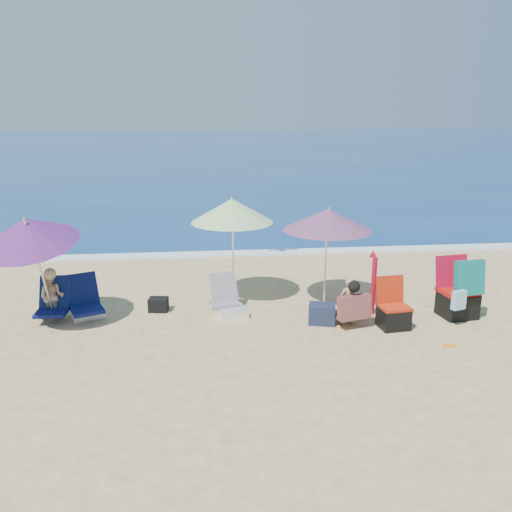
{
  "coord_description": "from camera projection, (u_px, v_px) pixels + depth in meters",
  "views": [
    {
      "loc": [
        -1.19,
        -7.65,
        3.55
      ],
      "look_at": [
        -0.3,
        1.0,
        1.1
      ],
      "focal_mm": 36.84,
      "sensor_mm": 36.0,
      "label": 1
    }
  ],
  "objects": [
    {
      "name": "chair_navy",
      "position": [
        86.0,
        306.0,
        9.24
      ],
      "size": [
        0.75,
        0.87,
        0.74
      ],
      "color": "#0E164F",
      "rests_on": "ground"
    },
    {
      "name": "chair_rainbow",
      "position": [
        228.0,
        304.0,
        9.37
      ],
      "size": [
        0.69,
        0.81,
        0.69
      ],
      "color": "#C06244",
      "rests_on": "ground"
    },
    {
      "name": "umbrella_blue",
      "position": [
        28.0,
        231.0,
        8.22
      ],
      "size": [
        1.91,
        1.95,
        2.07
      ],
      "color": "silver",
      "rests_on": "ground"
    },
    {
      "name": "bag_navy_b",
      "position": [
        322.0,
        314.0,
        8.97
      ],
      "size": [
        0.51,
        0.43,
        0.34
      ],
      "color": "#1A243A",
      "rests_on": "ground"
    },
    {
      "name": "foam",
      "position": [
        251.0,
        253.0,
        13.28
      ],
      "size": [
        120.0,
        0.5,
        0.04
      ],
      "color": "white",
      "rests_on": "ground"
    },
    {
      "name": "orange_item",
      "position": [
        450.0,
        345.0,
        8.12
      ],
      "size": [
        0.22,
        0.12,
        0.03
      ],
      "color": "orange",
      "rests_on": "ground"
    },
    {
      "name": "umbrella_striped",
      "position": [
        232.0,
        211.0,
        9.51
      ],
      "size": [
        1.67,
        1.67,
        2.02
      ],
      "color": "white",
      "rests_on": "ground"
    },
    {
      "name": "bag_black_a",
      "position": [
        158.0,
        304.0,
        9.51
      ],
      "size": [
        0.37,
        0.29,
        0.25
      ],
      "color": "black",
      "rests_on": "ground"
    },
    {
      "name": "umbrella_turquoise",
      "position": [
        328.0,
        220.0,
        9.37
      ],
      "size": [
        2.09,
        2.09,
        1.85
      ],
      "color": "white",
      "rests_on": "ground"
    },
    {
      "name": "camp_chair_left",
      "position": [
        393.0,
        313.0,
        8.78
      ],
      "size": [
        0.53,
        0.54,
        0.84
      ],
      "color": "red",
      "rests_on": "ground"
    },
    {
      "name": "furled_umbrella",
      "position": [
        373.0,
        279.0,
        9.26
      ],
      "size": [
        0.16,
        0.23,
        1.16
      ],
      "color": "#B00C21",
      "rests_on": "ground"
    },
    {
      "name": "person_left",
      "position": [
        52.0,
        297.0,
        9.03
      ],
      "size": [
        0.53,
        0.65,
        0.94
      ],
      "color": "tan",
      "rests_on": "ground"
    },
    {
      "name": "ground",
      "position": [
        281.0,
        338.0,
        8.41
      ],
      "size": [
        120.0,
        120.0,
        0.0
      ],
      "color": "#D8BC84",
      "rests_on": "ground"
    },
    {
      "name": "bag_tan",
      "position": [
        321.0,
        314.0,
        9.12
      ],
      "size": [
        0.31,
        0.27,
        0.23
      ],
      "color": "tan",
      "rests_on": "ground"
    },
    {
      "name": "person_center",
      "position": [
        350.0,
        304.0,
        8.78
      ],
      "size": [
        0.62,
        0.62,
        0.83
      ],
      "color": "tan",
      "rests_on": "ground"
    },
    {
      "name": "sea",
      "position": [
        213.0,
        147.0,
        51.51
      ],
      "size": [
        120.0,
        80.0,
        0.12
      ],
      "color": "navy",
      "rests_on": "ground"
    },
    {
      "name": "camp_chair_right",
      "position": [
        459.0,
        296.0,
        9.17
      ],
      "size": [
        0.69,
        0.93,
        1.1
      ],
      "color": "#B6140D",
      "rests_on": "ground"
    }
  ]
}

